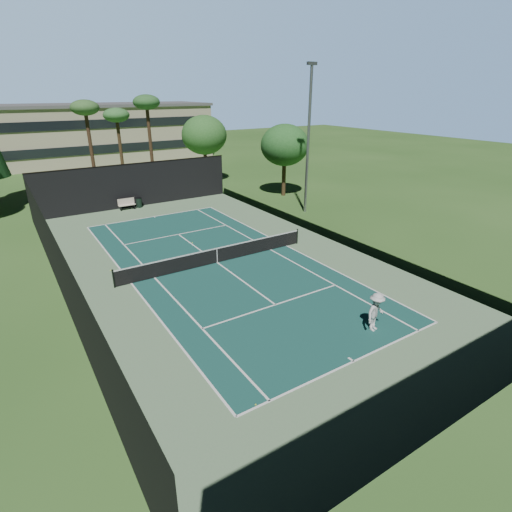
% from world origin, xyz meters
% --- Properties ---
extents(ground, '(160.00, 160.00, 0.00)m').
position_xyz_m(ground, '(0.00, 0.00, 0.00)').
color(ground, '#305A22').
rests_on(ground, ground).
extents(apron_slab, '(18.00, 32.00, 0.01)m').
position_xyz_m(apron_slab, '(0.00, 0.00, 0.01)').
color(apron_slab, '#60835C').
rests_on(apron_slab, ground).
extents(court_surface, '(10.97, 23.77, 0.01)m').
position_xyz_m(court_surface, '(0.00, 0.00, 0.01)').
color(court_surface, '#164841').
rests_on(court_surface, ground).
extents(court_lines, '(11.07, 23.87, 0.01)m').
position_xyz_m(court_lines, '(0.00, 0.00, 0.02)').
color(court_lines, white).
rests_on(court_lines, ground).
extents(tennis_net, '(12.90, 0.10, 1.10)m').
position_xyz_m(tennis_net, '(0.00, 0.00, 0.56)').
color(tennis_net, black).
rests_on(tennis_net, ground).
extents(fence, '(18.04, 32.05, 4.03)m').
position_xyz_m(fence, '(0.00, 0.06, 2.01)').
color(fence, black).
rests_on(fence, ground).
extents(player, '(1.33, 0.95, 1.87)m').
position_xyz_m(player, '(2.48, -10.69, 0.93)').
color(player, silver).
rests_on(player, ground).
extents(tennis_ball_a, '(0.06, 0.06, 0.06)m').
position_xyz_m(tennis_ball_a, '(-4.64, -11.77, 0.03)').
color(tennis_ball_a, '#C0D22F').
rests_on(tennis_ball_a, ground).
extents(tennis_ball_b, '(0.07, 0.07, 0.07)m').
position_xyz_m(tennis_ball_b, '(0.11, 4.09, 0.04)').
color(tennis_ball_b, '#D5F337').
rests_on(tennis_ball_b, ground).
extents(tennis_ball_c, '(0.06, 0.06, 0.06)m').
position_xyz_m(tennis_ball_c, '(2.28, 1.36, 0.03)').
color(tennis_ball_c, yellow).
rests_on(tennis_ball_c, ground).
extents(tennis_ball_d, '(0.07, 0.07, 0.07)m').
position_xyz_m(tennis_ball_d, '(-6.03, 2.42, 0.03)').
color(tennis_ball_d, '#D5F237').
rests_on(tennis_ball_d, ground).
extents(park_bench, '(1.50, 0.45, 1.02)m').
position_xyz_m(park_bench, '(-1.30, 15.40, 0.55)').
color(park_bench, beige).
rests_on(park_bench, ground).
extents(trash_bin, '(0.56, 0.56, 0.95)m').
position_xyz_m(trash_bin, '(-0.12, 15.50, 0.48)').
color(trash_bin, black).
rests_on(trash_bin, ground).
extents(palm_a, '(2.80, 2.80, 9.32)m').
position_xyz_m(palm_a, '(-2.00, 24.00, 8.19)').
color(palm_a, '#442D1D').
rests_on(palm_a, ground).
extents(palm_b, '(2.80, 2.80, 8.42)m').
position_xyz_m(palm_b, '(1.50, 26.00, 7.36)').
color(palm_b, '#46311E').
rests_on(palm_b, ground).
extents(palm_c, '(2.80, 2.80, 9.77)m').
position_xyz_m(palm_c, '(4.00, 23.00, 8.60)').
color(palm_c, '#412C1C').
rests_on(palm_c, ground).
extents(decid_tree_a, '(5.12, 5.12, 7.62)m').
position_xyz_m(decid_tree_a, '(10.00, 22.00, 5.42)').
color(decid_tree_a, '#412B1C').
rests_on(decid_tree_a, ground).
extents(decid_tree_b, '(4.80, 4.80, 7.14)m').
position_xyz_m(decid_tree_b, '(14.00, 12.00, 5.08)').
color(decid_tree_b, '#4B3620').
rests_on(decid_tree_b, ground).
extents(campus_building, '(40.50, 12.50, 8.30)m').
position_xyz_m(campus_building, '(0.00, 45.98, 4.21)').
color(campus_building, '#BBB091').
rests_on(campus_building, ground).
extents(light_pole, '(0.90, 0.25, 12.22)m').
position_xyz_m(light_pole, '(12.00, 6.00, 6.46)').
color(light_pole, '#96999F').
rests_on(light_pole, ground).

